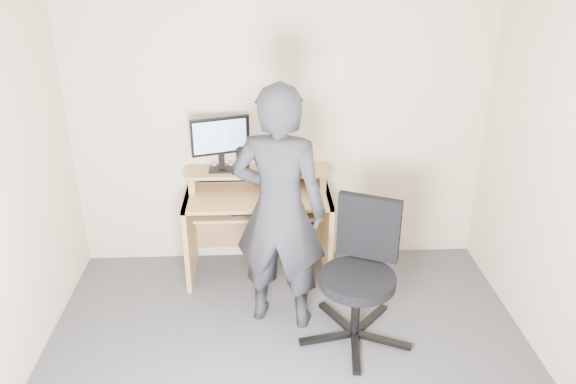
{
  "coord_description": "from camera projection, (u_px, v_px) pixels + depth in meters",
  "views": [
    {
      "loc": [
        -0.16,
        -2.74,
        2.7
      ],
      "look_at": [
        0.03,
        1.05,
        0.95
      ],
      "focal_mm": 35.0,
      "sensor_mm": 36.0,
      "label": 1
    }
  ],
  "objects": [
    {
      "name": "travel_mug",
      "position": [
        273.0,
        158.0,
        4.65
      ],
      "size": [
        0.09,
        0.09,
        0.2
      ],
      "primitive_type": "cylinder",
      "rotation": [
        0.0,
        0.0,
        -0.01
      ],
      "color": "#B3B3B7",
      "rests_on": "desk"
    },
    {
      "name": "external_drive",
      "position": [
        243.0,
        159.0,
        4.63
      ],
      "size": [
        0.1,
        0.14,
        0.2
      ],
      "primitive_type": "cube",
      "rotation": [
        0.0,
        0.0,
        -0.28
      ],
      "color": "black",
      "rests_on": "desk"
    },
    {
      "name": "monitor",
      "position": [
        220.0,
        139.0,
        4.54
      ],
      "size": [
        0.47,
        0.18,
        0.46
      ],
      "rotation": [
        0.0,
        0.0,
        0.3
      ],
      "color": "black",
      "rests_on": "desk"
    },
    {
      "name": "headphones",
      "position": [
        223.0,
        165.0,
        4.74
      ],
      "size": [
        0.17,
        0.17,
        0.06
      ],
      "primitive_type": "torus",
      "rotation": [
        0.26,
        0.0,
        -0.11
      ],
      "color": "silver",
      "rests_on": "desk"
    },
    {
      "name": "person",
      "position": [
        279.0,
        210.0,
        3.96
      ],
      "size": [
        0.77,
        0.61,
        1.85
      ],
      "primitive_type": "imported",
      "rotation": [
        0.0,
        0.0,
        2.87
      ],
      "color": "black",
      "rests_on": "ground"
    },
    {
      "name": "mouse",
      "position": [
        294.0,
        197.0,
        4.53
      ],
      "size": [
        0.11,
        0.08,
        0.04
      ],
      "primitive_type": "ellipsoid",
      "rotation": [
        0.0,
        0.0,
        0.21
      ],
      "color": "black",
      "rests_on": "desk"
    },
    {
      "name": "office_chair",
      "position": [
        361.0,
        268.0,
        3.95
      ],
      "size": [
        0.81,
        0.8,
        1.02
      ],
      "rotation": [
        0.0,
        0.0,
        -0.43
      ],
      "color": "black",
      "rests_on": "ground"
    },
    {
      "name": "back_wall",
      "position": [
        280.0,
        125.0,
        4.69
      ],
      "size": [
        3.5,
        0.02,
        2.5
      ],
      "primitive_type": "cube",
      "color": "beige",
      "rests_on": "ground"
    },
    {
      "name": "charger",
      "position": [
        236.0,
        172.0,
        4.58
      ],
      "size": [
        0.05,
        0.05,
        0.03
      ],
      "primitive_type": "cube",
      "rotation": [
        0.0,
        0.0,
        -0.3
      ],
      "color": "black",
      "rests_on": "desk"
    },
    {
      "name": "desk",
      "position": [
        258.0,
        212.0,
        4.77
      ],
      "size": [
        1.2,
        0.6,
        0.91
      ],
      "color": "tan",
      "rests_on": "ground"
    },
    {
      "name": "keyboard",
      "position": [
        259.0,
        208.0,
        4.57
      ],
      "size": [
        0.47,
        0.22,
        0.03
      ],
      "primitive_type": "cube",
      "rotation": [
        0.0,
        0.0,
        0.08
      ],
      "color": "black",
      "rests_on": "desk"
    },
    {
      "name": "smartphone",
      "position": [
        280.0,
        169.0,
        4.68
      ],
      "size": [
        0.1,
        0.14,
        0.01
      ],
      "primitive_type": "cube",
      "rotation": [
        0.0,
        0.0,
        -0.26
      ],
      "color": "black",
      "rests_on": "desk"
    }
  ]
}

